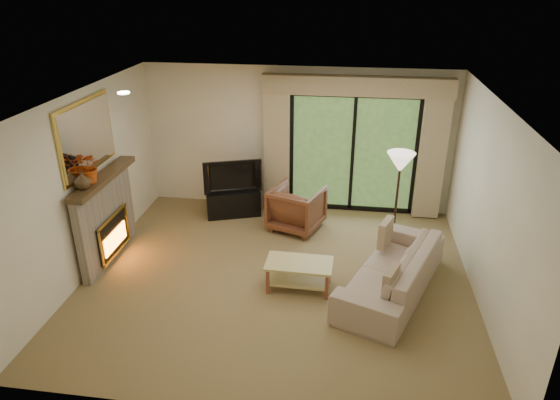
# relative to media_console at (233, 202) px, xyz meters

# --- Properties ---
(floor) EXTENTS (5.50, 5.50, 0.00)m
(floor) POSITION_rel_media_console_xyz_m (1.10, -1.95, -0.24)
(floor) COLOR olive
(floor) RESTS_ON ground
(ceiling) EXTENTS (5.50, 5.50, 0.00)m
(ceiling) POSITION_rel_media_console_xyz_m (1.10, -1.95, 2.36)
(ceiling) COLOR silver
(ceiling) RESTS_ON ground
(wall_back) EXTENTS (5.00, 0.00, 5.00)m
(wall_back) POSITION_rel_media_console_xyz_m (1.10, 0.55, 1.06)
(wall_back) COLOR beige
(wall_back) RESTS_ON ground
(wall_front) EXTENTS (5.00, 0.00, 5.00)m
(wall_front) POSITION_rel_media_console_xyz_m (1.10, -4.45, 1.06)
(wall_front) COLOR beige
(wall_front) RESTS_ON ground
(wall_left) EXTENTS (0.00, 5.00, 5.00)m
(wall_left) POSITION_rel_media_console_xyz_m (-1.65, -1.95, 1.06)
(wall_left) COLOR beige
(wall_left) RESTS_ON ground
(wall_right) EXTENTS (0.00, 5.00, 5.00)m
(wall_right) POSITION_rel_media_console_xyz_m (3.85, -1.95, 1.06)
(wall_right) COLOR beige
(wall_right) RESTS_ON ground
(fireplace) EXTENTS (0.24, 1.70, 1.37)m
(fireplace) POSITION_rel_media_console_xyz_m (-1.53, -1.75, 0.45)
(fireplace) COLOR gray
(fireplace) RESTS_ON floor
(mirror) EXTENTS (0.07, 1.45, 1.02)m
(mirror) POSITION_rel_media_console_xyz_m (-1.62, -1.75, 1.71)
(mirror) COLOR gold
(mirror) RESTS_ON wall_left
(sliding_door) EXTENTS (2.26, 0.10, 2.16)m
(sliding_door) POSITION_rel_media_console_xyz_m (2.10, 0.50, 0.86)
(sliding_door) COLOR black
(sliding_door) RESTS_ON floor
(curtain_left) EXTENTS (0.45, 0.18, 2.35)m
(curtain_left) POSITION_rel_media_console_xyz_m (0.75, 0.39, 0.96)
(curtain_left) COLOR tan
(curtain_left) RESTS_ON floor
(curtain_right) EXTENTS (0.45, 0.18, 2.35)m
(curtain_right) POSITION_rel_media_console_xyz_m (3.45, 0.39, 0.96)
(curtain_right) COLOR tan
(curtain_right) RESTS_ON floor
(cornice) EXTENTS (3.20, 0.24, 0.32)m
(cornice) POSITION_rel_media_console_xyz_m (2.10, 0.41, 2.08)
(cornice) COLOR tan
(cornice) RESTS_ON wall_back
(media_console) EXTENTS (1.05, 0.72, 0.48)m
(media_console) POSITION_rel_media_console_xyz_m (0.00, 0.00, 0.00)
(media_console) COLOR black
(media_console) RESTS_ON floor
(tv) EXTENTS (1.01, 0.47, 0.59)m
(tv) POSITION_rel_media_console_xyz_m (0.00, 0.00, 0.53)
(tv) COLOR black
(tv) RESTS_ON media_console
(armchair) EXTENTS (1.04, 1.05, 0.76)m
(armchair) POSITION_rel_media_console_xyz_m (1.20, -0.38, 0.14)
(armchair) COLOR brown
(armchair) RESTS_ON floor
(sofa) EXTENTS (1.66, 2.43, 0.66)m
(sofa) POSITION_rel_media_console_xyz_m (2.70, -2.06, 0.09)
(sofa) COLOR gray
(sofa) RESTS_ON floor
(pillow_near) EXTENTS (0.24, 0.40, 0.39)m
(pillow_near) POSITION_rel_media_console_xyz_m (2.63, -2.71, 0.32)
(pillow_near) COLOR brown
(pillow_near) RESTS_ON sofa
(pillow_far) EXTENTS (0.25, 0.42, 0.40)m
(pillow_far) POSITION_rel_media_console_xyz_m (2.63, -1.40, 0.32)
(pillow_far) COLOR brown
(pillow_far) RESTS_ON sofa
(coffee_table) EXTENTS (0.93, 0.53, 0.41)m
(coffee_table) POSITION_rel_media_console_xyz_m (1.44, -2.16, -0.03)
(coffee_table) COLOR tan
(coffee_table) RESTS_ON floor
(floor_lamp) EXTENTS (0.52, 0.52, 1.59)m
(floor_lamp) POSITION_rel_media_console_xyz_m (2.80, -0.77, 0.56)
(floor_lamp) COLOR white
(floor_lamp) RESTS_ON floor
(vase) EXTENTS (0.27, 0.27, 0.24)m
(vase) POSITION_rel_media_console_xyz_m (-1.51, -2.23, 1.25)
(vase) COLOR #45331D
(vase) RESTS_ON fireplace
(branches) EXTENTS (0.45, 0.40, 0.47)m
(branches) POSITION_rel_media_console_xyz_m (-1.51, -2.03, 1.36)
(branches) COLOR #B74410
(branches) RESTS_ON fireplace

